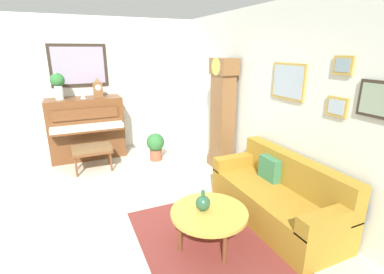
{
  "coord_description": "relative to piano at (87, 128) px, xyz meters",
  "views": [
    {
      "loc": [
        3.73,
        -0.4,
        2.16
      ],
      "look_at": [
        -0.05,
        1.27,
        0.88
      ],
      "focal_mm": 26.39,
      "sensor_mm": 36.0,
      "label": 1
    }
  ],
  "objects": [
    {
      "name": "ground_plane",
      "position": [
        2.23,
        0.12,
        -0.68
      ],
      "size": [
        6.4,
        6.0,
        0.1
      ],
      "primitive_type": "cube",
      "color": "beige"
    },
    {
      "name": "wall_left",
      "position": [
        -0.37,
        0.11,
        0.79
      ],
      "size": [
        0.13,
        4.9,
        2.8
      ],
      "color": "silver",
      "rests_on": "ground_plane"
    },
    {
      "name": "wall_back",
      "position": [
        2.25,
        2.52,
        0.78
      ],
      "size": [
        5.3,
        0.13,
        2.8
      ],
      "color": "silver",
      "rests_on": "ground_plane"
    },
    {
      "name": "area_rug",
      "position": [
        3.55,
        1.02,
        -0.62
      ],
      "size": [
        2.1,
        1.5,
        0.01
      ],
      "primitive_type": "cube",
      "color": "maroon",
      "rests_on": "ground_plane"
    },
    {
      "name": "piano",
      "position": [
        0.0,
        0.0,
        0.0
      ],
      "size": [
        0.87,
        1.44,
        1.24
      ],
      "color": "brown",
      "rests_on": "ground_plane"
    },
    {
      "name": "piano_bench",
      "position": [
        0.79,
        0.01,
        -0.22
      ],
      "size": [
        0.42,
        0.7,
        0.48
      ],
      "color": "brown",
      "rests_on": "ground_plane"
    },
    {
      "name": "grandfather_clock",
      "position": [
        1.59,
        2.26,
        0.34
      ],
      "size": [
        0.52,
        0.34,
        2.03
      ],
      "color": "brown",
      "rests_on": "ground_plane"
    },
    {
      "name": "couch",
      "position": [
        3.4,
        2.08,
        -0.31
      ],
      "size": [
        1.9,
        0.8,
        0.84
      ],
      "color": "olive",
      "rests_on": "ground_plane"
    },
    {
      "name": "coffee_table",
      "position": [
        3.48,
        1.03,
        -0.24
      ],
      "size": [
        0.88,
        0.88,
        0.41
      ],
      "color": "gold",
      "rests_on": "ground_plane"
    },
    {
      "name": "mantel_clock",
      "position": [
        0.0,
        0.29,
        0.78
      ],
      "size": [
        0.13,
        0.18,
        0.38
      ],
      "color": "brown",
      "rests_on": "piano"
    },
    {
      "name": "flower_vase",
      "position": [
        0.0,
        -0.42,
        0.93
      ],
      "size": [
        0.26,
        0.26,
        0.58
      ],
      "color": "silver",
      "rests_on": "piano"
    },
    {
      "name": "teacup",
      "position": [
        0.09,
        -0.0,
        0.64
      ],
      "size": [
        0.12,
        0.12,
        0.06
      ],
      "color": "#ADC6D6",
      "rests_on": "piano"
    },
    {
      "name": "green_jug",
      "position": [
        3.42,
        0.98,
        -0.13
      ],
      "size": [
        0.17,
        0.17,
        0.24
      ],
      "color": "#234C33",
      "rests_on": "coffee_table"
    },
    {
      "name": "potted_plant",
      "position": [
        0.75,
        1.22,
        -0.3
      ],
      "size": [
        0.36,
        0.36,
        0.56
      ],
      "color": "#935138",
      "rests_on": "ground_plane"
    }
  ]
}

